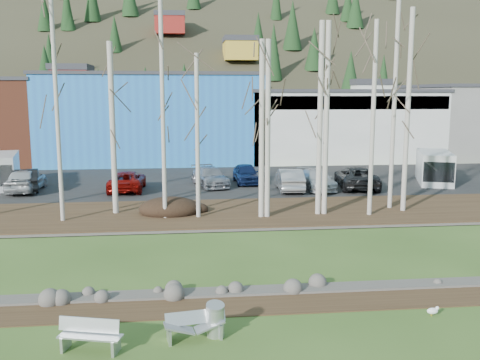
{
  "coord_description": "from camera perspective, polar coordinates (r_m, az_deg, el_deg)",
  "views": [
    {
      "loc": [
        -3.35,
        -13.48,
        6.49
      ],
      "look_at": [
        -0.7,
        10.73,
        2.5
      ],
      "focal_mm": 40.0,
      "sensor_mm": 36.0,
      "label": 1
    }
  ],
  "objects": [
    {
      "name": "van_white",
      "position": [
        40.27,
        20.06,
        1.25
      ],
      "size": [
        3.67,
        5.46,
        2.21
      ],
      "rotation": [
        0.0,
        0.0,
        -0.34
      ],
      "color": "white",
      "rests_on": "parking_lot"
    },
    {
      "name": "van_grey",
      "position": [
        39.58,
        -24.24,
        0.88
      ],
      "size": [
        3.14,
        5.43,
        2.23
      ],
      "rotation": [
        0.0,
        0.0,
        0.21
      ],
      "color": "silver",
      "rests_on": "parking_lot"
    },
    {
      "name": "birch_11",
      "position": [
        28.08,
        9.2,
        6.37
      ],
      "size": [
        0.27,
        0.27,
        9.92
      ],
      "color": "beige",
      "rests_on": "far_bank"
    },
    {
      "name": "birch_9",
      "position": [
        30.35,
        16.12,
        7.6
      ],
      "size": [
        0.24,
        0.24,
        11.25
      ],
      "color": "beige",
      "rests_on": "far_bank"
    },
    {
      "name": "birch_6",
      "position": [
        28.33,
        14.0,
        6.27
      ],
      "size": [
        0.23,
        0.23,
        9.95
      ],
      "color": "beige",
      "rests_on": "far_bank"
    },
    {
      "name": "car_1",
      "position": [
        37.63,
        -21.83,
        0.03
      ],
      "size": [
        2.48,
        4.63,
        1.45
      ],
      "primitive_type": "imported",
      "rotation": [
        0.0,
        0.0,
        3.37
      ],
      "color": "black",
      "rests_on": "parking_lot"
    },
    {
      "name": "birch_8",
      "position": [
        29.82,
        17.46,
        6.96
      ],
      "size": [
        0.26,
        0.26,
        10.68
      ],
      "color": "beige",
      "rests_on": "far_bank"
    },
    {
      "name": "car_2",
      "position": [
        35.71,
        -11.95,
        -0.08
      ],
      "size": [
        2.23,
        4.7,
        1.3
      ],
      "primitive_type": "imported",
      "rotation": [
        0.0,
        0.0,
        3.13
      ],
      "color": "maroon",
      "rests_on": "parking_lot"
    },
    {
      "name": "litter_bin",
      "position": [
        14.87,
        -2.65,
        -14.81
      ],
      "size": [
        0.57,
        0.57,
        0.83
      ],
      "primitive_type": "cylinder",
      "rotation": [
        0.0,
        0.0,
        0.22
      ],
      "color": "silver",
      "rests_on": "ground"
    },
    {
      "name": "seagull",
      "position": [
        17.12,
        19.89,
        -12.98
      ],
      "size": [
        0.41,
        0.19,
        0.29
      ],
      "rotation": [
        0.0,
        0.0,
        -0.0
      ],
      "color": "gold",
      "rests_on": "ground"
    },
    {
      "name": "river",
      "position": [
        21.93,
        2.85,
        -7.92
      ],
      "size": [
        80.0,
        8.0,
        0.9
      ],
      "primitive_type": null,
      "color": "#111E30",
      "rests_on": "ground"
    },
    {
      "name": "birch_2",
      "position": [
        28.73,
        -13.42,
        5.3
      ],
      "size": [
        0.29,
        0.29,
        8.92
      ],
      "color": "beige",
      "rests_on": "far_bank"
    },
    {
      "name": "birch_5",
      "position": [
        27.12,
        -4.57,
        4.61
      ],
      "size": [
        0.22,
        0.22,
        8.27
      ],
      "color": "beige",
      "rests_on": "far_bank"
    },
    {
      "name": "building_white",
      "position": [
        54.75,
        10.1,
        5.94
      ],
      "size": [
        18.36,
        12.24,
        6.8
      ],
      "color": "#BCBCB7",
      "rests_on": "ground"
    },
    {
      "name": "near_bank_rocks",
      "position": [
        18.12,
        4.94,
        -11.72
      ],
      "size": [
        80.0,
        0.8,
        0.5
      ],
      "primitive_type": null,
      "color": "#47423D",
      "rests_on": "ground"
    },
    {
      "name": "bench_intact",
      "position": [
        14.62,
        -15.7,
        -15.66
      ],
      "size": [
        1.69,
        0.88,
        0.81
      ],
      "rotation": [
        0.0,
        0.0,
        -0.26
      ],
      "color": "silver",
      "rests_on": "ground"
    },
    {
      "name": "car_3",
      "position": [
        36.73,
        -3.21,
        0.35
      ],
      "size": [
        2.8,
        4.74,
        1.29
      ],
      "primitive_type": "imported",
      "rotation": [
        0.0,
        0.0,
        0.24
      ],
      "color": "gray",
      "rests_on": "parking_lot"
    },
    {
      "name": "dirt_strip",
      "position": [
        17.2,
        5.6,
        -12.85
      ],
      "size": [
        80.0,
        1.8,
        0.03
      ],
      "primitive_type": "cube",
      "color": "#382616",
      "rests_on": "ground"
    },
    {
      "name": "car_7",
      "position": [
        35.9,
        8.18,
        0.06
      ],
      "size": [
        2.02,
        4.49,
        1.28
      ],
      "primitive_type": "imported",
      "rotation": [
        0.0,
        0.0,
        0.05
      ],
      "color": "silver",
      "rests_on": "parking_lot"
    },
    {
      "name": "birch_1",
      "position": [
        27.63,
        -18.97,
        7.44
      ],
      "size": [
        0.21,
        0.21,
        11.36
      ],
      "color": "beige",
      "rests_on": "far_bank"
    },
    {
      "name": "parking_lot",
      "position": [
        39.16,
        -1.26,
        -0.13
      ],
      "size": [
        80.0,
        14.0,
        0.14
      ],
      "primitive_type": "cube",
      "color": "black",
      "rests_on": "ground"
    },
    {
      "name": "birch_3",
      "position": [
        27.07,
        -8.24,
        7.2
      ],
      "size": [
        0.21,
        0.21,
        10.78
      ],
      "color": "beige",
      "rests_on": "far_bank"
    },
    {
      "name": "building_blue",
      "position": [
        52.6,
        -9.19,
        6.64
      ],
      "size": [
        20.4,
        12.24,
        8.3
      ],
      "color": "blue",
      "rests_on": "ground"
    },
    {
      "name": "car_6",
      "position": [
        36.75,
        12.32,
        0.29
      ],
      "size": [
        3.13,
        5.54,
        1.46
      ],
      "primitive_type": "imported",
      "rotation": [
        0.0,
        0.0,
        3.0
      ],
      "color": "black",
      "rests_on": "parking_lot"
    },
    {
      "name": "bench_damaged",
      "position": [
        14.78,
        -4.85,
        -15.22
      ],
      "size": [
        1.67,
        0.77,
        0.72
      ],
      "rotation": [
        0.0,
        0.0,
        0.16
      ],
      "color": "silver",
      "rests_on": "ground"
    },
    {
      "name": "hillside",
      "position": [
        98.16,
        -4.42,
        15.72
      ],
      "size": [
        160.0,
        72.0,
        35.0
      ],
      "primitive_type": null,
      "color": "#2C291B",
      "rests_on": "ground"
    },
    {
      "name": "far_bank_rocks",
      "position": [
        25.83,
        1.41,
        -5.25
      ],
      "size": [
        80.0,
        0.8,
        0.46
      ],
      "primitive_type": null,
      "color": "#47423D",
      "rests_on": "ground"
    },
    {
      "name": "far_bank",
      "position": [
        28.9,
        0.57,
        -3.52
      ],
      "size": [
        80.0,
        7.0,
        0.15
      ],
      "primitive_type": "cube",
      "color": "#382616",
      "rests_on": "ground"
    },
    {
      "name": "car_5",
      "position": [
        35.15,
        5.32,
        0.04
      ],
      "size": [
        1.84,
        4.45,
        1.43
      ],
      "primitive_type": "imported",
      "rotation": [
        0.0,
        0.0,
        3.07
      ],
      "color": "#A2A3A5",
      "rests_on": "parking_lot"
    },
    {
      "name": "birch_10",
      "position": [
        27.08,
        2.33,
        5.34
      ],
      "size": [
        0.27,
        0.27,
        8.95
      ],
      "color": "beige",
      "rests_on": "far_bank"
    },
    {
      "name": "birch_4",
      "position": [
        27.12,
        2.98,
        5.35
      ],
      "size": [
        0.27,
        0.27,
        8.95
      ],
      "color": "beige",
      "rests_on": "far_bank"
    },
    {
      "name": "birch_7",
      "position": [
        27.99,
        8.53,
        6.38
      ],
      "size": [
        0.27,
        0.27,
        9.92
      ],
      "color": "beige",
      "rests_on": "far_bank"
    },
    {
      "name": "car_0",
      "position": [
        37.29,
        -21.87,
        0.04
      ],
      "size": [
        1.87,
        4.58,
        1.56
      ],
      "primitive_type": "imported",
      "rotation": [
        0.0,
        0.0,
        3.15
      ],
      "color": "#BDBEC0",
      "rests_on": "parking_lot"
    },
    {
      "name": "car_4",
      "position": [
        37.83,
        0.65,
        0.69
      ],
      "size": [
        1.7,
        4.03,
        1.36
      ],
      "primitive_type": "imported",
      "rotation": [
        0.0,
        0.0,
        0.02
      ],
      "color": "#121F49",
      "rests_on": "parking_lot"
    },
    {
      "name": "ground",
      "position": [
        15.33,
        7.26,
        -15.82
      ],
      "size": [
        200.0,
        200.0,
        0.0
      ],
      "primitive_type": "plane",
      "color": "#35511D",
      "rests_on": "ground"
    },
    {
      "name": "dirt_mound",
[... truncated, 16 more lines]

